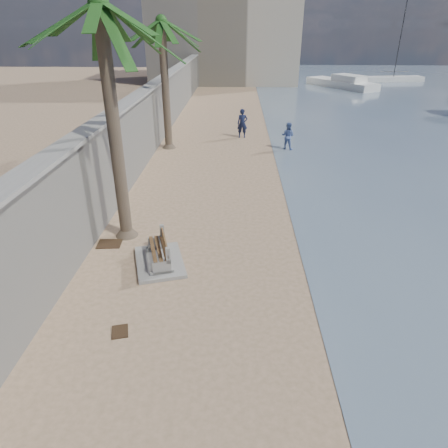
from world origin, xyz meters
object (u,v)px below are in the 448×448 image
object	(u,v)px
yacht_far	(341,84)
sailboat_west	(393,79)
bench_far	(159,253)
person_b	(288,134)
palm_mid	(99,7)
person_a	(242,121)
palm_back	(161,23)

from	to	relation	value
yacht_far	sailboat_west	size ratio (longest dim) A/B	0.91
bench_far	person_b	bearing A→B (deg)	67.58
palm_mid	person_a	world-z (taller)	palm_mid
yacht_far	palm_mid	bearing A→B (deg)	124.41
person_a	palm_back	bearing A→B (deg)	-150.42
bench_far	person_b	xyz separation A→B (m)	(5.40, 13.09, 0.50)
sailboat_west	person_b	bearing A→B (deg)	-118.16
person_a	bench_far	bearing A→B (deg)	-100.51
person_b	yacht_far	bearing A→B (deg)	-84.53
sailboat_west	yacht_far	bearing A→B (deg)	-144.26
bench_far	palm_mid	xyz separation A→B (m)	(-1.50, 1.83, 6.81)
palm_back	yacht_far	distance (m)	31.96
bench_far	palm_mid	bearing A→B (deg)	129.45
person_b	sailboat_west	bearing A→B (deg)	-93.51
person_b	palm_back	bearing A→B (deg)	24.28
palm_back	person_b	distance (m)	9.32
person_b	sailboat_west	size ratio (longest dim) A/B	0.17
bench_far	yacht_far	world-z (taller)	yacht_far
bench_far	yacht_far	xyz separation A→B (m)	(14.67, 39.76, -0.03)
palm_mid	person_b	distance (m)	14.64
palm_mid	sailboat_west	world-z (taller)	sailboat_west
palm_back	sailboat_west	xyz separation A→B (m)	(24.58, 32.48, -6.52)
palm_mid	person_b	size ratio (longest dim) A/B	4.63
palm_back	yacht_far	size ratio (longest dim) A/B	0.83
person_b	yacht_far	distance (m)	28.24
sailboat_west	palm_back	bearing A→B (deg)	-127.11
palm_back	yacht_far	xyz separation A→B (m)	(16.44, 26.63, -6.49)
palm_back	sailboat_west	size ratio (longest dim) A/B	0.75
person_b	bench_far	bearing A→B (deg)	92.23
palm_mid	person_b	world-z (taller)	palm_mid
person_a	yacht_far	xyz separation A→B (m)	(11.96, 24.00, -0.71)
yacht_far	person_a	bearing A→B (deg)	121.02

